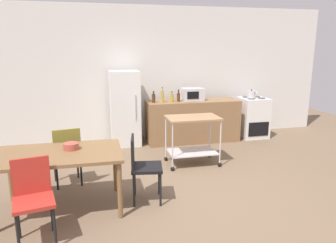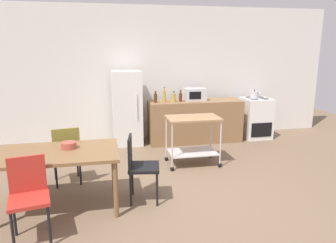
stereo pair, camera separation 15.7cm
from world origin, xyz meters
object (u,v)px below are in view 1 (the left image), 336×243
bottle_hot_sauce (162,96)px  bottle_vinegar (154,98)px  chair_olive (67,152)px  microwave (192,94)px  fruit_bowl (71,146)px  chair_black (142,164)px  bottle_sesame_oil (172,98)px  stove_oven (253,117)px  kettle (251,94)px  bottle_soy_sauce (178,97)px  refrigerator (125,108)px  dining_table (60,159)px  chair_red (33,195)px  kitchen_cart (193,132)px

bottle_hot_sauce → bottle_vinegar: bearing=-178.9°
chair_olive → microwave: 3.17m
bottle_vinegar → fruit_bowl: bearing=-122.6°
chair_black → bottle_sesame_oil: 2.74m
stove_oven → kettle: kettle is taller
chair_olive → bottle_soy_sauce: size_ratio=3.65×
microwave → kettle: 1.33m
bottle_vinegar → bottle_hot_sauce: bearing=1.1°
refrigerator → kettle: size_ratio=6.47×
dining_table → bottle_vinegar: 2.98m
chair_black → chair_red: bearing=125.8°
chair_red → bottle_sesame_oil: bearing=42.8°
chair_black → bottle_vinegar: (0.63, 2.48, 0.48)m
bottle_soy_sauce → refrigerator: bearing=172.4°
dining_table → chair_olive: size_ratio=1.69×
refrigerator → bottle_vinegar: bearing=-16.3°
dining_table → chair_red: (-0.22, -0.64, -0.15)m
bottle_sesame_oil → fruit_bowl: 3.05m
bottle_soy_sauce → bottle_hot_sauce: bearing=-177.3°
chair_black → fruit_bowl: 0.93m
chair_red → refrigerator: 3.53m
refrigerator → bottle_sesame_oil: bearing=-8.6°
chair_black → kettle: 3.79m
stove_oven → chair_red: bearing=-142.6°
kitchen_cart → bottle_hot_sauce: size_ratio=2.89×
refrigerator → chair_olive: bearing=-118.7°
bottle_sesame_oil → fruit_bowl: bottle_sesame_oil is taller
chair_red → refrigerator: (1.28, 3.28, 0.26)m
bottle_vinegar → bottle_soy_sauce: bottle_soy_sauce is taller
refrigerator → fruit_bowl: bearing=-110.2°
bottle_vinegar → chair_olive: bearing=-133.1°
microwave → chair_olive: bearing=-143.3°
refrigerator → fruit_bowl: size_ratio=8.09×
refrigerator → bottle_vinegar: 0.64m
chair_black → microwave: 3.06m
refrigerator → kitchen_cart: size_ratio=1.70×
dining_table → refrigerator: size_ratio=0.97×
fruit_bowl → chair_olive: bearing=100.4°
chair_olive → chair_black: bearing=132.5°
kitchen_cart → bottle_sesame_oil: size_ratio=4.21×
chair_black → bottle_hot_sauce: size_ratio=2.82×
chair_olive → refrigerator: size_ratio=0.57×
bottle_soy_sauce → dining_table: bearing=-131.2°
chair_red → bottle_hot_sauce: size_ratio=2.82×
bottle_sesame_oil → bottle_vinegar: bearing=-176.5°
microwave → bottle_soy_sauce: bearing=-162.0°
chair_red → kettle: (4.06, 3.10, 0.48)m
stove_oven → microwave: microwave is taller
refrigerator → chair_red: bearing=-111.4°
bottle_soy_sauce → fruit_bowl: (-2.05, -2.38, -0.21)m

